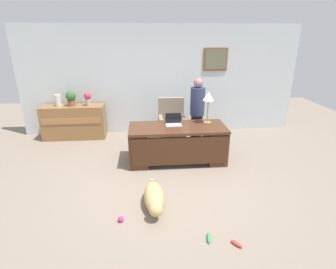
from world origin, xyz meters
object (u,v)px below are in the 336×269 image
object	(u,v)px
person_standing	(197,112)
laptop	(173,122)
vase_with_flowers	(88,98)
dog_toy_plush	(209,238)
dog_toy_ball	(121,219)
armchair	(172,124)
credenza	(74,122)
dog_lying	(154,198)
desk	(178,143)
potted_plant	(71,98)
dog_toy_bone	(237,244)
desk_lamp	(208,98)
vase_empty	(58,100)

from	to	relation	value
person_standing	laptop	distance (m)	0.87
vase_with_flowers	dog_toy_plush	world-z (taller)	vase_with_flowers
dog_toy_ball	dog_toy_plush	bearing A→B (deg)	-21.11
vase_with_flowers	armchair	bearing A→B (deg)	-15.49
credenza	armchair	distance (m)	2.45
credenza	person_standing	xyz separation A→B (m)	(2.93, -0.77, 0.39)
dog_lying	dog_toy_plush	xyz separation A→B (m)	(0.68, -0.76, -0.13)
desk	credenza	distance (m)	2.86
dog_toy_plush	dog_toy_ball	bearing A→B (deg)	158.89
credenza	vase_with_flowers	bearing A→B (deg)	0.19
vase_with_flowers	potted_plant	world-z (taller)	potted_plant
dog_toy_bone	vase_with_flowers	bearing A→B (deg)	121.93
dog_toy_ball	dog_toy_bone	bearing A→B (deg)	-21.61
desk_lamp	person_standing	bearing A→B (deg)	99.37
desk_lamp	vase_with_flowers	bearing A→B (deg)	152.71
desk	vase_with_flowers	distance (m)	2.61
credenza	desk_lamp	xyz separation A→B (m)	(3.03, -1.36, 0.86)
dog_lying	dog_toy_ball	size ratio (longest dim) A/B	11.00
desk	dog_toy_bone	size ratio (longest dim) A/B	11.47
vase_empty	armchair	bearing A→B (deg)	-11.57
dog_toy_plush	potted_plant	bearing A→B (deg)	123.66
desk_lamp	dog_toy_ball	xyz separation A→B (m)	(-1.65, -2.01, -1.23)
vase_with_flowers	dog_toy_ball	xyz separation A→B (m)	(0.99, -3.37, -0.97)
laptop	dog_toy_plush	xyz separation A→B (m)	(0.21, -2.41, -0.78)
vase_empty	dog_toy_bone	xyz separation A→B (m)	(3.17, -3.95, -0.94)
desk	dog_toy_ball	bearing A→B (deg)	-119.32
vase_empty	dog_toy_bone	bearing A→B (deg)	-51.32
credenza	potted_plant	world-z (taller)	potted_plant
credenza	dog_toy_ball	xyz separation A→B (m)	(1.38, -3.37, -0.37)
vase_with_flowers	laptop	bearing A→B (deg)	-35.94
armchair	laptop	bearing A→B (deg)	-93.45
credenza	dog_lying	xyz separation A→B (m)	(1.86, -3.06, -0.26)
vase_empty	dog_lying	bearing A→B (deg)	-54.67
desk_lamp	laptop	bearing A→B (deg)	-176.49
armchair	vase_with_flowers	size ratio (longest dim) A/B	3.35
desk	credenza	world-z (taller)	credenza
armchair	desk_lamp	bearing A→B (deg)	-51.27
dog_lying	dog_toy_ball	distance (m)	0.58
person_standing	vase_with_flowers	bearing A→B (deg)	163.09
desk	person_standing	distance (m)	1.03
potted_plant	dog_toy_bone	distance (m)	4.98
vase_with_flowers	dog_toy_bone	bearing A→B (deg)	-58.07
armchair	vase_with_flowers	world-z (taller)	vase_with_flowers
dog_toy_plush	laptop	bearing A→B (deg)	94.95
desk	credenza	bearing A→B (deg)	147.06
desk_lamp	vase_empty	world-z (taller)	desk_lamp
dog_lying	dog_toy_bone	bearing A→B (deg)	-41.89
desk	dog_toy_plush	world-z (taller)	desk
desk_lamp	vase_empty	distance (m)	3.62
dog_lying	dog_toy_plush	world-z (taller)	dog_lying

